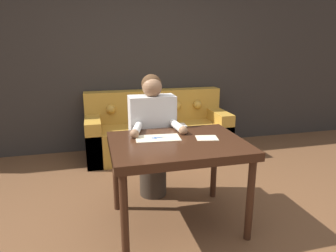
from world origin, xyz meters
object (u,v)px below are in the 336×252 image
couch (157,132)px  scissors (159,138)px  dining_table (177,151)px  person (153,136)px

couch → scissors: bearing=-101.6°
dining_table → scissors: scissors is taller
person → dining_table: bearing=-80.1°
couch → scissors: size_ratio=9.60×
dining_table → person: size_ratio=0.88×
dining_table → person: 0.57m
couch → scissors: (-0.34, -1.65, 0.45)m
dining_table → scissors: 0.20m
person → scissors: 0.46m
dining_table → person: (-0.10, 0.56, -0.04)m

